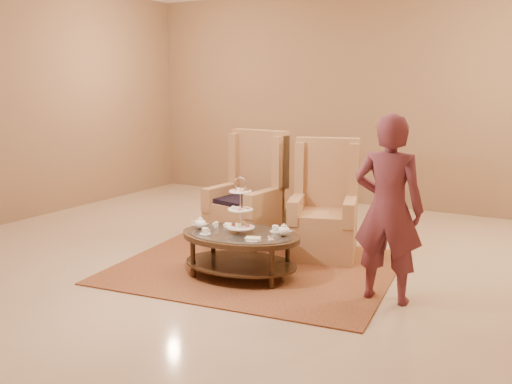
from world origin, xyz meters
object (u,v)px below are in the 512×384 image
Objects in this scene: armchair_right at (324,217)px; person at (388,209)px; armchair_left at (250,207)px; tea_table at (241,241)px.

armchair_right is 1.55m from person.
person is at bearing -20.83° from armchair_left.
person is at bearing -2.56° from tea_table.
tea_table is at bearing 0.25° from person.
tea_table is 1.59m from person.
armchair_right is at bearing 7.87° from armchair_left.
tea_table is 0.78× the size of person.
tea_table is 1.00× the size of armchair_right.
person is (1.51, 0.11, 0.49)m from tea_table.
armchair_right is 0.78× the size of person.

